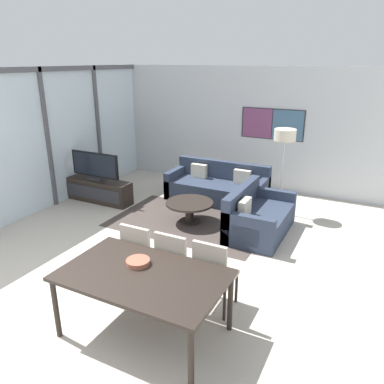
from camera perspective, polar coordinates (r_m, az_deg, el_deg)
ground_plane at (r=4.75m, az=-21.49°, el=-20.07°), size 24.00×24.00×0.00m
wall_back at (r=9.02m, az=7.48°, el=9.69°), size 7.04×0.09×2.80m
window_wall_left at (r=8.14m, az=-21.36°, el=8.39°), size 0.07×6.12×2.80m
area_rug at (r=7.15m, az=-0.37°, el=-4.57°), size 2.88×1.85×0.01m
tv_console at (r=8.37m, az=-14.26°, el=0.26°), size 1.63×0.40×0.49m
television at (r=8.22m, az=-14.57°, el=3.83°), size 1.20×0.20×0.60m
sofa_main at (r=8.19m, az=3.97°, el=0.62°), size 2.14×0.89×0.81m
sofa_side at (r=6.74m, az=9.73°, el=-3.92°), size 0.89×1.56×0.81m
coffee_table at (r=7.03m, az=-0.38°, el=-2.31°), size 0.90×0.90×0.41m
dining_table at (r=4.16m, az=-7.50°, el=-13.00°), size 1.78×1.08×0.77m
dining_chair_left at (r=5.00m, az=-7.75°, el=-9.21°), size 0.46×0.46×0.97m
dining_chair_centre at (r=4.75m, az=-2.55°, el=-10.63°), size 0.46×0.46×0.97m
dining_chair_right at (r=4.56m, az=3.26°, el=-12.05°), size 0.46×0.46×0.97m
fruit_bowl at (r=4.28m, az=-8.23°, el=-10.45°), size 0.27×0.27×0.06m
floor_lamp at (r=7.34m, az=13.93°, el=7.67°), size 0.41×0.41×1.70m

